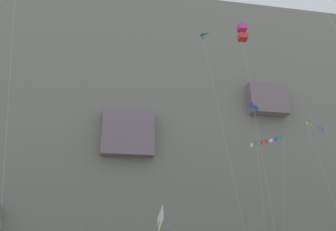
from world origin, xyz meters
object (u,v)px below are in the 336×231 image
(kite_banner_far_left, at_px, (317,133))
(kite_banner_low_left, at_px, (330,1))
(kite_diamond_upper_mid, at_px, (254,113))
(kite_delta_near_cliff, at_px, (205,51))
(kite_banner_mid_right, at_px, (267,145))
(kite_box_mid_left, at_px, (242,33))
(kite_diamond_upper_right, at_px, (160,220))

(kite_banner_far_left, relative_size, kite_banner_low_left, 0.74)
(kite_diamond_upper_mid, bearing_deg, kite_delta_near_cliff, -140.31)
(kite_diamond_upper_mid, distance_m, kite_banner_far_left, 9.28)
(kite_banner_far_left, distance_m, kite_banner_mid_right, 7.28)
(kite_box_mid_left, relative_size, kite_diamond_upper_right, 4.15)
(kite_banner_far_left, bearing_deg, kite_box_mid_left, -149.15)
(kite_diamond_upper_right, xyz_separation_m, kite_banner_mid_right, (19.02, 21.00, 12.86))
(kite_diamond_upper_mid, xyz_separation_m, kite_diamond_upper_right, (-14.89, -15.12, -15.26))
(kite_delta_near_cliff, xyz_separation_m, kite_banner_mid_right, (12.73, 13.02, -6.85))
(kite_banner_low_left, xyz_separation_m, kite_diamond_upper_right, (-14.68, 3.46, -18.83))
(kite_delta_near_cliff, bearing_deg, kite_diamond_upper_right, -128.23)
(kite_delta_near_cliff, bearing_deg, kite_diamond_upper_mid, 39.69)
(kite_diamond_upper_mid, distance_m, kite_banner_mid_right, 7.58)
(kite_box_mid_left, xyz_separation_m, kite_diamond_upper_right, (-11.08, -7.96, -22.68))
(kite_diamond_upper_right, bearing_deg, kite_banner_low_left, -13.26)
(kite_diamond_upper_right, relative_size, kite_banner_mid_right, 0.36)
(kite_delta_near_cliff, distance_m, kite_banner_mid_right, 19.45)
(kite_banner_far_left, bearing_deg, kite_diamond_upper_right, -146.83)
(kite_banner_far_left, height_order, kite_banner_mid_right, kite_banner_far_left)
(kite_delta_near_cliff, height_order, kite_banner_mid_right, kite_delta_near_cliff)
(kite_delta_near_cliff, height_order, kite_box_mid_left, kite_box_mid_left)
(kite_banner_low_left, relative_size, kite_box_mid_left, 0.94)
(kite_box_mid_left, bearing_deg, kite_delta_near_cliff, 179.77)
(kite_diamond_upper_mid, bearing_deg, kite_box_mid_left, -118.02)
(kite_box_mid_left, distance_m, kite_banner_mid_right, 18.15)
(kite_diamond_upper_mid, relative_size, kite_delta_near_cliff, 0.83)
(kite_banner_low_left, relative_size, kite_banner_mid_right, 1.41)
(kite_delta_near_cliff, xyz_separation_m, kite_box_mid_left, (4.79, -0.02, 2.97))
(kite_diamond_upper_mid, bearing_deg, kite_banner_low_left, -90.62)
(kite_diamond_upper_mid, xyz_separation_m, kite_banner_mid_right, (4.13, 5.88, -2.40))
(kite_banner_low_left, bearing_deg, kite_diamond_upper_mid, 89.38)
(kite_banner_far_left, bearing_deg, kite_banner_low_left, -115.83)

